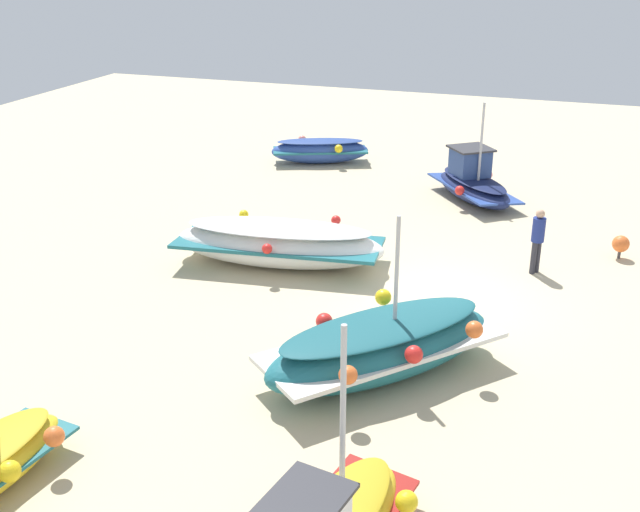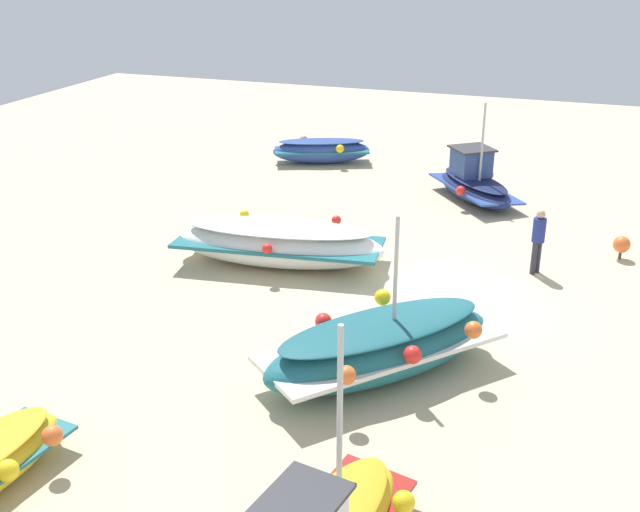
{
  "view_description": "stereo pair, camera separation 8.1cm",
  "coord_description": "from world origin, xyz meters",
  "px_view_note": "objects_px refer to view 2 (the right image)",
  "views": [
    {
      "loc": [
        16.47,
        2.76,
        7.92
      ],
      "look_at": [
        0.48,
        -2.8,
        0.9
      ],
      "focal_mm": 43.83,
      "sensor_mm": 36.0,
      "label": 1
    },
    {
      "loc": [
        16.44,
        2.84,
        7.92
      ],
      "look_at": [
        0.48,
        -2.8,
        0.9
      ],
      "focal_mm": 43.83,
      "sensor_mm": 36.0,
      "label": 2
    }
  ],
  "objects_px": {
    "fishing_boat_2": "(279,243)",
    "mooring_buoy_0": "(622,245)",
    "fishing_boat_1": "(321,150)",
    "fishing_boat_0": "(381,346)",
    "person_walking": "(538,237)",
    "fishing_boat_4": "(474,184)"
  },
  "relations": [
    {
      "from": "fishing_boat_1",
      "to": "person_walking",
      "type": "height_order",
      "value": "person_walking"
    },
    {
      "from": "fishing_boat_1",
      "to": "fishing_boat_4",
      "type": "relative_size",
      "value": 0.99
    },
    {
      "from": "fishing_boat_2",
      "to": "mooring_buoy_0",
      "type": "distance_m",
      "value": 8.93
    },
    {
      "from": "fishing_boat_0",
      "to": "fishing_boat_4",
      "type": "xyz_separation_m",
      "value": [
        -11.38,
        -0.04,
        -0.1
      ]
    },
    {
      "from": "fishing_boat_0",
      "to": "fishing_boat_4",
      "type": "relative_size",
      "value": 1.28
    },
    {
      "from": "fishing_boat_0",
      "to": "fishing_boat_4",
      "type": "distance_m",
      "value": 11.38
    },
    {
      "from": "fishing_boat_0",
      "to": "fishing_boat_2",
      "type": "relative_size",
      "value": 0.87
    },
    {
      "from": "fishing_boat_4",
      "to": "mooring_buoy_0",
      "type": "xyz_separation_m",
      "value": [
        3.65,
        4.42,
        -0.13
      ]
    },
    {
      "from": "fishing_boat_0",
      "to": "fishing_boat_1",
      "type": "distance_m",
      "value": 15.15
    },
    {
      "from": "fishing_boat_4",
      "to": "person_walking",
      "type": "distance_m",
      "value": 5.88
    },
    {
      "from": "fishing_boat_4",
      "to": "person_walking",
      "type": "relative_size",
      "value": 2.28
    },
    {
      "from": "fishing_boat_0",
      "to": "fishing_boat_1",
      "type": "relative_size",
      "value": 1.29
    },
    {
      "from": "fishing_boat_1",
      "to": "mooring_buoy_0",
      "type": "height_order",
      "value": "fishing_boat_1"
    },
    {
      "from": "fishing_boat_4",
      "to": "person_walking",
      "type": "xyz_separation_m",
      "value": [
        5.35,
        2.4,
        0.43
      ]
    },
    {
      "from": "fishing_boat_1",
      "to": "person_walking",
      "type": "distance_m",
      "value": 11.53
    },
    {
      "from": "fishing_boat_2",
      "to": "fishing_boat_4",
      "type": "bearing_deg",
      "value": 53.73
    },
    {
      "from": "fishing_boat_2",
      "to": "mooring_buoy_0",
      "type": "bearing_deg",
      "value": 14.53
    },
    {
      "from": "person_walking",
      "to": "mooring_buoy_0",
      "type": "xyz_separation_m",
      "value": [
        -1.7,
        2.03,
        -0.56
      ]
    },
    {
      "from": "mooring_buoy_0",
      "to": "fishing_boat_0",
      "type": "bearing_deg",
      "value": -29.58
    },
    {
      "from": "fishing_boat_0",
      "to": "fishing_boat_2",
      "type": "bearing_deg",
      "value": -97.79
    },
    {
      "from": "fishing_boat_2",
      "to": "person_walking",
      "type": "relative_size",
      "value": 3.37
    },
    {
      "from": "fishing_boat_2",
      "to": "mooring_buoy_0",
      "type": "relative_size",
      "value": 8.99
    }
  ]
}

